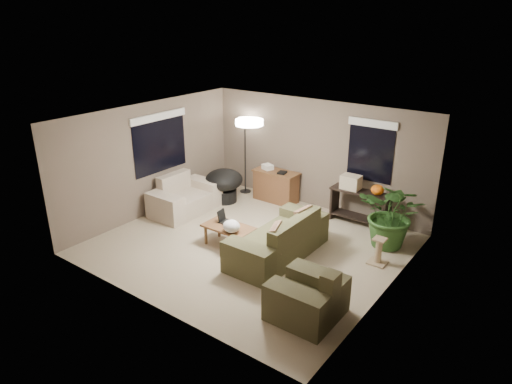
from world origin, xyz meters
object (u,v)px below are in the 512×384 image
Objects in this scene: floor_lamp at (245,130)px; loveseat at (184,199)px; cat_scratching_post at (378,253)px; console_table at (360,205)px; houseplant at (392,221)px; coffee_table at (229,229)px; papasan_chair at (224,183)px; desk at (276,186)px; main_sofa at (280,242)px; armchair at (308,299)px.

loveseat is at bearing -101.55° from floor_lamp.
console_table is at bearing 126.17° from cat_scratching_post.
houseplant is (4.06, -0.65, -1.07)m from floor_lamp.
papasan_chair reaches higher than coffee_table.
console_table is (2.18, -0.02, 0.06)m from desk.
console_table is at bearing 56.74° from coffee_table.
main_sofa is at bearing -151.92° from cat_scratching_post.
main_sofa is 2.21m from houseplant.
houseplant reaches higher than loveseat.
console_table is at bearing 26.59° from loveseat.
desk is (1.33, 1.77, 0.08)m from loveseat.
coffee_table is at bearing -123.26° from console_table.
desk is 0.81× the size of houseplant.
main_sofa is 2.28m from console_table.
papasan_chair is (-3.91, 2.71, 0.17)m from armchair.
floor_lamp is 4.58m from cat_scratching_post.
armchair is (1.33, -1.26, 0.00)m from main_sofa.
houseplant is (4.43, 1.15, 0.23)m from loveseat.
papasan_chair is (-0.98, -0.77, 0.09)m from desk.
armchair is at bearing -42.10° from floor_lamp.
coffee_table is 0.77× the size of console_table.
houseplant reaches higher than console_table.
main_sofa and loveseat have the same top height.
desk is (-2.93, 3.48, 0.08)m from armchair.
coffee_table is at bearing -20.24° from loveseat.
coffee_table is at bearing -157.27° from cat_scratching_post.
desk is (-0.57, 2.47, 0.02)m from coffee_table.
desk is 2.18m from console_table.
coffee_table is at bearing -166.33° from main_sofa.
armchair is 0.77× the size of console_table.
houseplant is (0.93, -0.60, 0.09)m from console_table.
console_table reaches higher than cat_scratching_post.
floor_lamp is at bearing 88.52° from papasan_chair.
console_table is 1.11m from houseplant.
coffee_table is 3.14m from houseplant.
houseplant is at bearing 14.54° from loveseat.
papasan_chair is 0.70× the size of houseplant.
loveseat is 1.45× the size of desk.
loveseat is 1.23× the size of console_table.
armchair is 0.73× the size of houseplant.
houseplant is at bearing 86.46° from armchair.
armchair is 0.52× the size of floor_lamp.
armchair is at bearing -77.73° from console_table.
console_table is at bearing 13.40° from papasan_chair.
main_sofa is at bearing -41.41° from floor_lamp.
armchair is 1.05× the size of papasan_chair.
armchair is 2.12m from cat_scratching_post.
armchair reaches higher than coffee_table.
cat_scratching_post is at bearing 28.08° from main_sofa.
cat_scratching_post is (1.00, -1.36, -0.22)m from console_table.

